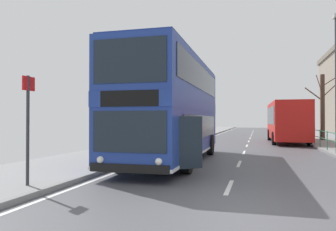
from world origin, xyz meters
The scene contains 6 objects.
ground centered at (-0.72, 0.00, 0.04)m, with size 15.80×140.00×0.20m.
double_decker_bus_main centered at (-2.76, 7.24, 2.28)m, with size 3.28×10.33×4.37m.
background_bus_far_lane centered at (2.95, 21.12, 1.71)m, with size 2.79×9.46×3.14m.
bus_stop_sign_near centered at (-4.90, 0.78, 1.85)m, with size 0.08×0.44×2.79m.
street_lamp_far_side centered at (5.21, 14.85, 4.69)m, with size 0.28×0.60×7.88m.
bare_tree_far_01 centered at (5.93, 23.23, 2.97)m, with size 3.01×1.84×5.59m.
Camera 1 is at (0.75, -6.26, 1.80)m, focal length 34.86 mm.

